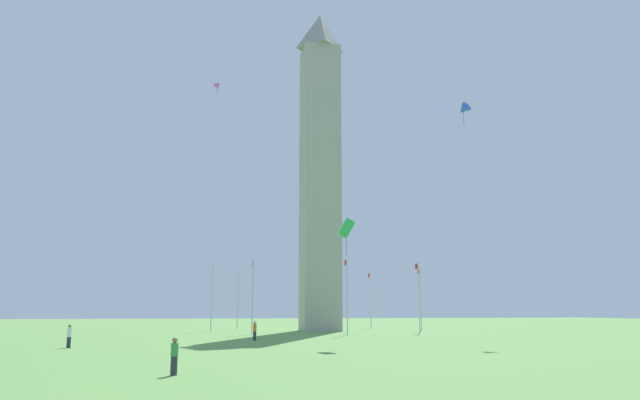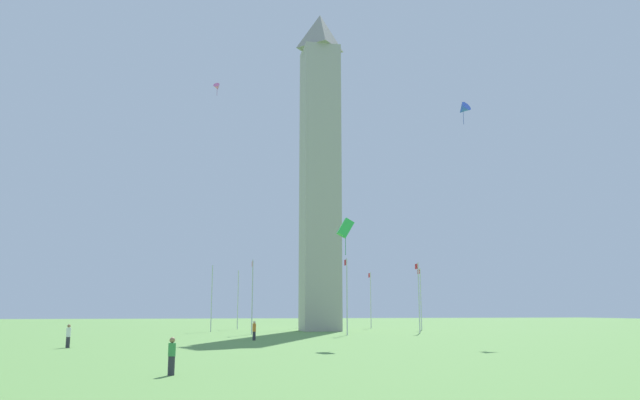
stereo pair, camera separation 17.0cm
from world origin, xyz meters
The scene contains 16 objects.
ground_plane centered at (0.00, 0.00, 0.00)m, with size 260.00×260.00×0.00m, color #609347.
obelisk_monument centered at (0.00, 0.00, 22.77)m, with size 5.01×5.01×45.54m.
flagpole_n centered at (14.53, 0.00, 4.69)m, with size 1.12×0.14×8.59m.
flagpole_ne centered at (10.29, 10.24, 4.69)m, with size 1.12×0.14×8.59m.
flagpole_e centered at (0.06, 14.48, 4.69)m, with size 1.12×0.14×8.59m.
flagpole_se centered at (-10.18, 10.24, 4.69)m, with size 1.12×0.14×8.59m.
flagpole_s centered at (-14.42, 0.00, 4.69)m, with size 1.12×0.14×8.59m.
flagpole_sw centered at (-10.18, -10.24, 4.69)m, with size 1.12×0.14×8.59m.
flagpole_w centered at (0.06, -14.48, 4.69)m, with size 1.12×0.14×8.59m.
flagpole_nw centered at (10.29, -10.24, 4.69)m, with size 1.12×0.14×8.59m.
person_green_shirt centered at (-54.37, 18.21, 0.79)m, with size 0.32×0.32×1.60m.
person_white_shirt centered at (-32.78, 26.16, 0.85)m, with size 0.32×0.32×1.72m.
person_orange_shirt centered at (-24.27, 11.45, 0.88)m, with size 0.32×0.32×1.76m.
kite_green_box centered at (-34.57, 5.33, 9.28)m, with size 0.90×1.44×2.99m.
kite_blue_delta centered at (-23.42, -10.78, 24.11)m, with size 1.90×1.74×2.48m.
kite_pink_delta centered at (-7.11, 14.87, 30.60)m, with size 1.29×1.15×1.68m.
Camera 2 is at (-82.31, 17.68, 2.75)m, focal length 34.53 mm.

